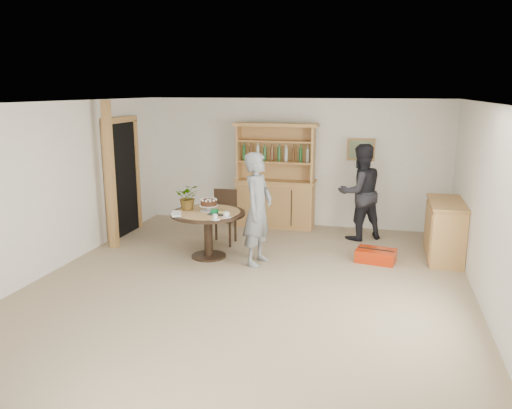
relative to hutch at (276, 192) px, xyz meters
The scene contains 17 objects.
ground 3.33m from the hutch, 84.71° to the right, with size 7.00×7.00×0.00m, color tan.
room_shell 3.41m from the hutch, 84.65° to the right, with size 6.04×7.04×2.52m.
doorway 2.94m from the hutch, 154.78° to the right, with size 0.13×1.10×2.18m.
pine_post 3.20m from the hutch, 139.62° to the right, with size 0.12×0.12×2.50m, color #BB824E.
hutch is the anchor object (origin of this frame).
sideboard 3.29m from the hutch, 22.21° to the right, with size 0.54×1.26×0.94m.
dining_table 2.22m from the hutch, 107.08° to the right, with size 1.20×1.20×0.76m.
dining_chair 1.46m from the hutch, 116.84° to the right, with size 0.43×0.43×0.95m.
birthday_cake 2.18m from the hutch, 107.47° to the right, with size 0.30×0.30×0.20m.
flower_vase 2.32m from the hutch, 115.80° to the right, with size 0.38×0.33×0.42m, color #3F7233.
gift_tray 2.29m from the hutch, 101.02° to the right, with size 0.30×0.20×0.08m.
coffee_cup_a 2.42m from the hutch, 95.99° to the right, with size 0.15×0.15×0.09m.
coffee_cup_b 2.60m from the hutch, 98.23° to the right, with size 0.15×0.15×0.08m.
napkins 2.66m from the hutch, 113.56° to the right, with size 0.24×0.33×0.03m.
teen_boy 2.24m from the hutch, 84.91° to the right, with size 0.64×0.42×1.75m, color slate.
adult_person 1.72m from the hutch, 15.90° to the right, with size 0.84×0.66×1.73m, color black.
red_suitcase 2.68m from the hutch, 40.26° to the right, with size 0.66×0.50×0.21m.
Camera 1 is at (1.71, -6.18, 2.67)m, focal length 35.00 mm.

